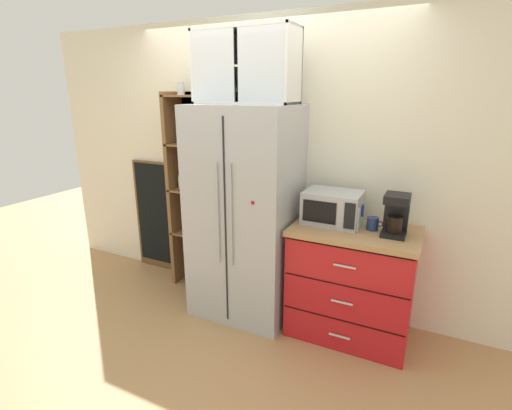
# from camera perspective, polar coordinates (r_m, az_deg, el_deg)

# --- Properties ---
(ground_plane) EXTENTS (10.62, 10.62, 0.00)m
(ground_plane) POSITION_cam_1_polar(r_m,az_deg,el_deg) (3.61, -1.56, -15.33)
(ground_plane) COLOR tan
(wall_back_cream) EXTENTS (4.92, 0.10, 2.55)m
(wall_back_cream) POSITION_cam_1_polar(r_m,az_deg,el_deg) (3.48, 1.35, 6.12)
(wall_back_cream) COLOR silver
(wall_back_cream) RESTS_ON ground
(refrigerator) EXTENTS (0.86, 0.70, 1.83)m
(refrigerator) POSITION_cam_1_polar(r_m,az_deg,el_deg) (3.23, -1.60, -1.33)
(refrigerator) COLOR #ADAFB5
(refrigerator) RESTS_ON ground
(pantry_shelf_column) EXTENTS (0.48, 0.32, 2.02)m
(pantry_shelf_column) POSITION_cam_1_polar(r_m,az_deg,el_deg) (3.76, -9.07, 2.64)
(pantry_shelf_column) COLOR brown
(pantry_shelf_column) RESTS_ON ground
(counter_cabinet) EXTENTS (0.96, 0.62, 0.91)m
(counter_cabinet) POSITION_cam_1_polar(r_m,az_deg,el_deg) (3.16, 14.34, -11.28)
(counter_cabinet) COLOR red
(counter_cabinet) RESTS_ON ground
(microwave) EXTENTS (0.44, 0.33, 0.26)m
(microwave) POSITION_cam_1_polar(r_m,az_deg,el_deg) (3.02, 11.60, -0.36)
(microwave) COLOR #ADAFB5
(microwave) RESTS_ON counter_cabinet
(coffee_maker) EXTENTS (0.17, 0.20, 0.31)m
(coffee_maker) POSITION_cam_1_polar(r_m,az_deg,el_deg) (2.90, 20.57, -1.31)
(coffee_maker) COLOR black
(coffee_maker) RESTS_ON counter_cabinet
(mug_sage) EXTENTS (0.12, 0.09, 0.08)m
(mug_sage) POSITION_cam_1_polar(r_m,az_deg,el_deg) (3.00, 15.19, -2.55)
(mug_sage) COLOR #8CA37F
(mug_sage) RESTS_ON counter_cabinet
(mug_navy) EXTENTS (0.12, 0.09, 0.10)m
(mug_navy) POSITION_cam_1_polar(r_m,az_deg,el_deg) (2.97, 17.39, -2.72)
(mug_navy) COLOR navy
(mug_navy) RESTS_ON counter_cabinet
(bottle_cobalt) EXTENTS (0.07, 0.07, 0.25)m
(bottle_cobalt) POSITION_cam_1_polar(r_m,az_deg,el_deg) (3.03, 15.48, -1.00)
(bottle_cobalt) COLOR navy
(bottle_cobalt) RESTS_ON counter_cabinet
(bottle_clear) EXTENTS (0.06, 0.06, 0.26)m
(bottle_clear) POSITION_cam_1_polar(r_m,az_deg,el_deg) (2.90, 14.96, -1.68)
(bottle_clear) COLOR silver
(bottle_clear) RESTS_ON counter_cabinet
(upper_cabinet) EXTENTS (0.82, 0.32, 0.56)m
(upper_cabinet) POSITION_cam_1_polar(r_m,az_deg,el_deg) (3.12, -1.37, 20.27)
(upper_cabinet) COLOR silver
(upper_cabinet) RESTS_ON refrigerator
(chalkboard_menu) EXTENTS (0.60, 0.04, 1.22)m
(chalkboard_menu) POSITION_cam_1_polar(r_m,az_deg,el_deg) (4.25, -14.63, -1.67)
(chalkboard_menu) COLOR brown
(chalkboard_menu) RESTS_ON ground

